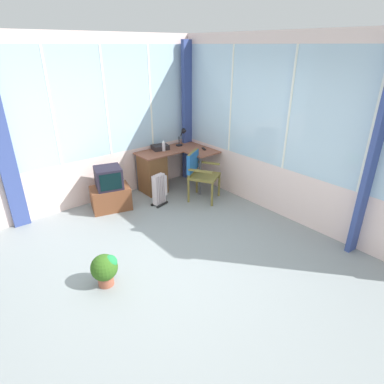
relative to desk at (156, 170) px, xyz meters
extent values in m
cube|color=gray|center=(-1.16, -2.07, -0.45)|extent=(5.41, 5.76, 0.06)
cube|color=silver|center=(-1.16, 0.34, -0.01)|extent=(4.41, 0.06, 0.82)
cube|color=silver|center=(-1.16, 0.34, 1.29)|extent=(4.32, 0.06, 1.79)
cube|color=silver|center=(-1.16, 0.34, 2.28)|extent=(4.41, 0.06, 0.18)
cube|color=white|center=(-1.60, 0.34, 1.29)|extent=(0.04, 0.07, 1.79)
cube|color=white|center=(-0.72, 0.34, 1.29)|extent=(0.04, 0.07, 1.79)
cube|color=white|center=(0.16, 0.34, 1.29)|extent=(0.04, 0.07, 1.79)
cube|color=silver|center=(1.07, -2.07, -0.01)|extent=(0.06, 4.76, 0.82)
cube|color=silver|center=(1.07, -2.07, 1.29)|extent=(0.06, 4.66, 1.79)
cube|color=silver|center=(1.07, -2.07, 2.28)|extent=(0.06, 4.76, 0.18)
cube|color=white|center=(1.07, -3.26, 1.29)|extent=(0.07, 0.04, 1.79)
cube|color=white|center=(1.07, -2.07, 1.29)|extent=(0.07, 0.04, 1.79)
cube|color=white|center=(1.07, -0.88, 1.29)|extent=(0.07, 0.04, 1.79)
cube|color=#37498B|center=(-2.38, 0.26, 0.93)|extent=(0.24, 0.07, 2.68)
cube|color=#37498B|center=(0.94, 0.21, 0.93)|extent=(0.24, 0.10, 2.68)
cube|color=#37498B|center=(0.99, -3.38, 0.93)|extent=(0.24, 0.09, 2.68)
cube|color=brown|center=(0.35, 0.02, 0.33)|extent=(1.33, 0.53, 0.02)
cube|color=brown|center=(0.75, -0.48, 0.33)|extent=(0.53, 0.47, 0.02)
cube|color=brown|center=(-0.08, 0.02, -0.05)|extent=(0.40, 0.49, 0.72)
cylinder|color=#4C4C51|center=(0.53, -0.67, -0.05)|extent=(0.04, 0.04, 0.73)
cylinder|color=#4C4C51|center=(-0.27, 0.25, -0.05)|extent=(0.04, 0.04, 0.73)
cylinder|color=black|center=(0.64, 0.11, 0.35)|extent=(0.13, 0.13, 0.02)
cylinder|color=black|center=(0.64, 0.11, 0.44)|extent=(0.02, 0.02, 0.16)
cylinder|color=black|center=(0.69, 0.08, 0.61)|extent=(0.04, 0.07, 0.16)
cone|color=black|center=(0.74, 0.04, 0.64)|extent=(0.12, 0.12, 0.12)
cube|color=black|center=(0.85, -0.40, 0.35)|extent=(0.10, 0.16, 0.02)
cylinder|color=silver|center=(0.20, 0.01, 0.42)|extent=(0.06, 0.06, 0.16)
cone|color=white|center=(0.20, 0.01, 0.53)|extent=(0.06, 0.06, 0.06)
cube|color=#2A2425|center=(0.20, 0.13, 0.39)|extent=(0.34, 0.28, 0.09)
cylinder|color=olive|center=(0.38, -1.17, -0.20)|extent=(0.04, 0.04, 0.43)
cylinder|color=olive|center=(0.76, -0.95, -0.20)|extent=(0.04, 0.04, 0.43)
cylinder|color=olive|center=(0.16, -0.79, -0.20)|extent=(0.04, 0.04, 0.43)
cylinder|color=olive|center=(0.54, -0.57, -0.20)|extent=(0.04, 0.04, 0.43)
cube|color=olive|center=(0.46, -0.87, 0.03)|extent=(0.66, 0.66, 0.04)
cube|color=olive|center=(0.35, -0.68, 0.26)|extent=(0.39, 0.25, 0.42)
cube|color=#225DA1|center=(0.35, -0.68, 0.28)|extent=(0.42, 0.28, 0.35)
cube|color=olive|center=(0.27, -0.98, 0.21)|extent=(0.25, 0.39, 0.03)
cube|color=olive|center=(0.65, -0.76, 0.21)|extent=(0.25, 0.39, 0.03)
cube|color=brown|center=(-1.03, -0.13, -0.22)|extent=(0.74, 0.60, 0.39)
cube|color=black|center=(-1.03, -0.13, 0.16)|extent=(0.51, 0.50, 0.36)
cube|color=black|center=(-1.08, -0.32, 0.16)|extent=(0.33, 0.10, 0.28)
cube|color=silver|center=(-0.41, -0.56, -0.12)|extent=(0.04, 0.10, 0.54)
cube|color=silver|center=(-0.37, -0.55, -0.12)|extent=(0.04, 0.10, 0.54)
cube|color=silver|center=(-0.33, -0.54, -0.12)|extent=(0.04, 0.10, 0.54)
cube|color=silver|center=(-0.29, -0.53, -0.12)|extent=(0.04, 0.10, 0.54)
cube|color=silver|center=(-0.25, -0.52, -0.12)|extent=(0.04, 0.10, 0.54)
cube|color=silver|center=(-0.20, -0.51, -0.12)|extent=(0.04, 0.10, 0.54)
cube|color=black|center=(-0.29, -0.60, -0.40)|extent=(0.27, 0.09, 0.03)
cube|color=black|center=(-0.32, -0.47, -0.40)|extent=(0.27, 0.09, 0.03)
cube|color=silver|center=(-0.17, -0.50, -0.09)|extent=(0.07, 0.10, 0.38)
cylinder|color=#A0543D|center=(-1.97, -1.87, -0.35)|extent=(0.18, 0.18, 0.13)
sphere|color=#325F1B|center=(-1.97, -1.87, -0.17)|extent=(0.31, 0.31, 0.31)
sphere|color=#248945|center=(-1.91, -1.90, -0.11)|extent=(0.17, 0.17, 0.17)
camera|label=1|loc=(-3.09, -4.82, 2.17)|focal=29.85mm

